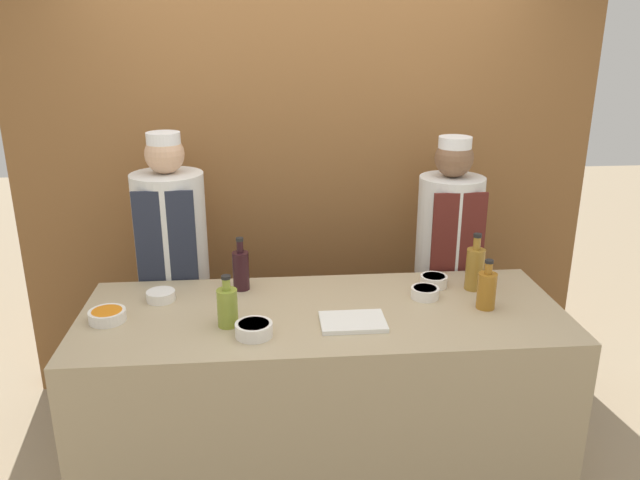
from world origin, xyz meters
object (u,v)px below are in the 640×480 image
at_px(sauce_bowl_orange, 107,315).
at_px(chef_right, 446,269).
at_px(chef_left, 174,274).
at_px(bottle_amber, 487,289).
at_px(cutting_board, 353,322).
at_px(bottle_vinegar, 475,268).
at_px(sauce_bowl_yellow, 161,295).
at_px(bottle_oil, 227,306).
at_px(sauce_bowl_purple, 425,292).
at_px(bottle_wine, 241,269).
at_px(sauce_bowl_red, 254,329).
at_px(sauce_bowl_white, 434,280).

height_order(sauce_bowl_orange, chef_right, chef_right).
bearing_deg(chef_left, bottle_amber, -23.50).
distance_m(cutting_board, bottle_vinegar, 0.72).
bearing_deg(sauce_bowl_yellow, bottle_oil, -41.52).
bearing_deg(cutting_board, chef_right, 50.07).
bearing_deg(cutting_board, bottle_vinegar, 27.10).
height_order(bottle_vinegar, chef_right, chef_right).
distance_m(sauce_bowl_purple, bottle_oil, 0.94).
bearing_deg(bottle_amber, bottle_wine, 164.20).
bearing_deg(sauce_bowl_orange, chef_left, 72.66).
bearing_deg(bottle_wine, bottle_amber, -15.80).
distance_m(bottle_wine, bottle_vinegar, 1.13).
bearing_deg(cutting_board, sauce_bowl_red, -170.31).
xyz_separation_m(sauce_bowl_white, sauce_bowl_red, (-0.88, -0.45, 0.00)).
relative_size(sauce_bowl_white, sauce_bowl_yellow, 1.01).
xyz_separation_m(sauce_bowl_yellow, sauce_bowl_purple, (1.24, -0.08, 0.00)).
xyz_separation_m(sauce_bowl_yellow, bottle_amber, (1.48, -0.21, 0.07)).
distance_m(bottle_wine, chef_right, 1.18).
relative_size(sauce_bowl_purple, chef_right, 0.08).
xyz_separation_m(chef_left, chef_right, (1.49, 0.00, -0.02)).
bearing_deg(sauce_bowl_red, sauce_bowl_orange, 163.10).
xyz_separation_m(sauce_bowl_orange, chef_left, (0.20, 0.63, -0.07)).
bearing_deg(sauce_bowl_white, sauce_bowl_red, -152.87).
bearing_deg(sauce_bowl_red, chef_right, 38.10).
xyz_separation_m(sauce_bowl_white, chef_left, (-1.31, 0.38, -0.07)).
relative_size(bottle_amber, chef_left, 0.14).
xyz_separation_m(sauce_bowl_purple, bottle_vinegar, (0.26, 0.08, 0.08)).
relative_size(sauce_bowl_orange, chef_right, 0.10).
bearing_deg(sauce_bowl_white, bottle_oil, -160.75).
height_order(sauce_bowl_red, bottle_wine, bottle_wine).
relative_size(sauce_bowl_orange, bottle_vinegar, 0.56).
bearing_deg(bottle_wine, chef_right, 16.45).
bearing_deg(sauce_bowl_red, bottle_oil, 136.79).
height_order(cutting_board, bottle_vinegar, bottle_vinegar).
distance_m(sauce_bowl_purple, bottle_wine, 0.89).
bearing_deg(cutting_board, sauce_bowl_orange, 173.48).
bearing_deg(sauce_bowl_red, chef_left, 117.95).
xyz_separation_m(sauce_bowl_yellow, bottle_wine, (0.37, 0.10, 0.08)).
distance_m(sauce_bowl_orange, bottle_wine, 0.65).
height_order(sauce_bowl_white, sauce_bowl_red, sauce_bowl_red).
bearing_deg(sauce_bowl_orange, sauce_bowl_yellow, 45.30).
relative_size(sauce_bowl_white, chef_left, 0.08).
bearing_deg(sauce_bowl_red, sauce_bowl_yellow, 138.04).
bearing_deg(cutting_board, sauce_bowl_yellow, 159.52).
xyz_separation_m(sauce_bowl_orange, bottle_wine, (0.57, 0.30, 0.08)).
bearing_deg(sauce_bowl_purple, sauce_bowl_white, 59.94).
bearing_deg(sauce_bowl_yellow, cutting_board, -20.48).
height_order(sauce_bowl_yellow, sauce_bowl_purple, sauce_bowl_purple).
distance_m(cutting_board, chef_left, 1.15).
bearing_deg(sauce_bowl_white, cutting_board, -140.28).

